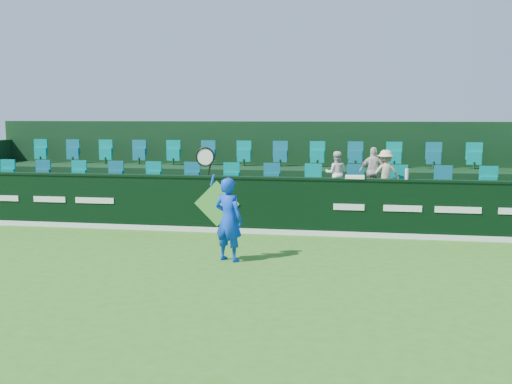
% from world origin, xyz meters
% --- Properties ---
extents(ground, '(60.00, 60.00, 0.00)m').
position_xyz_m(ground, '(0.00, 0.00, 0.00)').
color(ground, '#376A19').
rests_on(ground, ground).
extents(sponsor_hoarding, '(16.00, 0.25, 1.35)m').
position_xyz_m(sponsor_hoarding, '(0.00, 4.00, 0.67)').
color(sponsor_hoarding, black).
rests_on(sponsor_hoarding, ground).
extents(stand_tier_front, '(16.00, 2.00, 0.80)m').
position_xyz_m(stand_tier_front, '(0.00, 5.10, 0.40)').
color(stand_tier_front, black).
rests_on(stand_tier_front, ground).
extents(stand_tier_back, '(16.00, 1.80, 1.30)m').
position_xyz_m(stand_tier_back, '(0.00, 7.00, 0.65)').
color(stand_tier_back, black).
rests_on(stand_tier_back, ground).
extents(stand_rear, '(16.00, 4.10, 2.60)m').
position_xyz_m(stand_rear, '(0.00, 7.44, 1.22)').
color(stand_rear, black).
rests_on(stand_rear, ground).
extents(seat_row_front, '(13.50, 0.50, 0.60)m').
position_xyz_m(seat_row_front, '(0.00, 5.50, 1.10)').
color(seat_row_front, '#01857E').
rests_on(seat_row_front, stand_tier_front).
extents(seat_row_back, '(13.50, 0.50, 0.60)m').
position_xyz_m(seat_row_back, '(0.00, 7.30, 1.60)').
color(seat_row_back, '#01857E').
rests_on(seat_row_back, stand_tier_back).
extents(tennis_player, '(1.00, 0.58, 2.24)m').
position_xyz_m(tennis_player, '(0.83, 1.34, 0.83)').
color(tennis_player, blue).
rests_on(tennis_player, ground).
extents(spectator_left, '(0.57, 0.46, 1.10)m').
position_xyz_m(spectator_left, '(2.77, 5.12, 1.35)').
color(spectator_left, white).
rests_on(spectator_left, stand_tier_front).
extents(spectator_middle, '(0.75, 0.41, 1.21)m').
position_xyz_m(spectator_middle, '(3.68, 5.12, 1.40)').
color(spectator_middle, beige).
rests_on(spectator_middle, stand_tier_front).
extents(spectator_right, '(0.81, 0.56, 1.14)m').
position_xyz_m(spectator_right, '(3.97, 5.12, 1.37)').
color(spectator_right, beige).
rests_on(spectator_right, stand_tier_front).
extents(towel, '(0.43, 0.28, 0.06)m').
position_xyz_m(towel, '(3.22, 4.00, 1.38)').
color(towel, white).
rests_on(towel, sponsor_hoarding).
extents(drinks_bottle, '(0.08, 0.08, 0.25)m').
position_xyz_m(drinks_bottle, '(4.38, 4.00, 1.47)').
color(drinks_bottle, silver).
rests_on(drinks_bottle, sponsor_hoarding).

